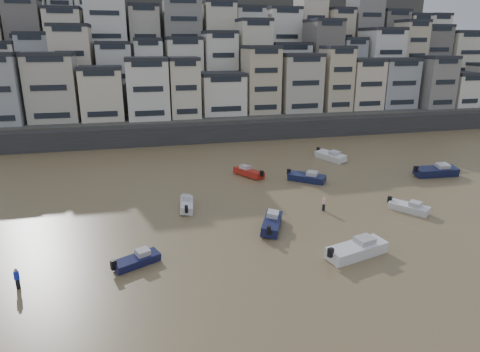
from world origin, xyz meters
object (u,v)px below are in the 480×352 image
object	(u,v)px
boat_j	(137,259)
boat_f	(186,203)
boat_b	(409,206)
person_blue	(17,279)
boat_c	(272,221)
boat_e	(307,176)
boat_g	(436,170)
boat_i	(331,155)
boat_a	(357,247)
boat_h	(249,171)
person_pink	(324,203)

from	to	relation	value
boat_j	boat_f	xyz separation A→B (m)	(5.73, 12.04, 0.06)
boat_b	person_blue	xyz separation A→B (m)	(-39.08, -6.66, 0.22)
boat_c	boat_e	bearing A→B (deg)	-10.29
boat_g	boat_b	xyz separation A→B (m)	(-11.87, -10.90, -0.27)
boat_e	boat_c	bearing A→B (deg)	-83.51
boat_i	boat_f	xyz separation A→B (m)	(-25.29, -15.63, -0.17)
boat_c	boat_a	bearing A→B (deg)	-119.20
boat_g	boat_i	size ratio (longest dim) A/B	1.10
boat_e	boat_h	distance (m)	8.31
boat_b	boat_f	xyz separation A→B (m)	(-24.31, 6.86, 0.01)
boat_g	boat_c	size ratio (longest dim) A/B	1.18
boat_e	boat_g	bearing A→B (deg)	34.91
boat_b	boat_g	bearing A→B (deg)	98.14
boat_b	boat_h	bearing A→B (deg)	-175.21
boat_a	boat_f	distance (m)	20.12
boat_i	person_pink	world-z (taller)	person_pink
boat_b	person_pink	bearing A→B (deg)	-140.00
person_blue	boat_j	bearing A→B (deg)	9.32
boat_c	boat_i	distance (m)	28.97
boat_f	boat_h	xyz separation A→B (m)	(10.20, 10.45, 0.07)
boat_i	person_blue	size ratio (longest dim) A/B	3.51
boat_j	person_blue	distance (m)	9.17
boat_j	boat_h	world-z (taller)	boat_h
boat_a	boat_j	xyz separation A→B (m)	(-19.13, 2.97, -0.28)
boat_g	boat_h	world-z (taller)	boat_g
boat_a	boat_e	world-z (taller)	boat_a
boat_e	person_pink	bearing A→B (deg)	-60.84
boat_g	person_pink	bearing A→B (deg)	-155.07
boat_h	boat_c	bearing A→B (deg)	142.40
boat_e	boat_i	xyz separation A→B (m)	(8.02, 9.53, 0.07)
boat_g	person_pink	size ratio (longest dim) A/B	3.88
boat_c	boat_f	size ratio (longest dim) A/B	1.19
boat_e	boat_b	xyz separation A→B (m)	(7.04, -12.96, -0.11)
boat_f	person_pink	size ratio (longest dim) A/B	2.78
boat_c	boat_f	xyz separation A→B (m)	(-7.87, 7.52, -0.12)
boat_b	boat_j	size ratio (longest dim) A/B	1.09
boat_e	boat_j	bearing A→B (deg)	-100.63
boat_c	boat_a	size ratio (longest dim) A/B	0.89
boat_e	boat_f	size ratio (longest dim) A/B	1.15
boat_g	person_blue	bearing A→B (deg)	-157.57
boat_h	person_blue	world-z (taller)	person_blue
boat_f	person_blue	size ratio (longest dim) A/B	2.78
boat_c	person_blue	distance (m)	23.42
boat_c	boat_h	xyz separation A→B (m)	(2.33, 17.97, -0.05)
boat_b	person_pink	xyz separation A→B (m)	(-9.24, 2.58, 0.22)
person_blue	person_pink	size ratio (longest dim) A/B	1.00
boat_e	person_pink	distance (m)	10.61
boat_g	boat_c	world-z (taller)	boat_g
boat_b	boat_j	distance (m)	30.48
boat_b	boat_a	bearing A→B (deg)	-87.66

